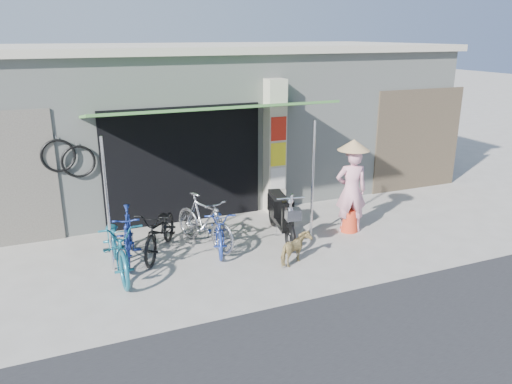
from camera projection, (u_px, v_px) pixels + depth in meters
name	position (u px, v px, depth m)	size (l,w,h in m)	color
ground	(287.00, 258.00, 9.14)	(80.00, 80.00, 0.00)	#A8A197
bicycle_shop	(203.00, 117.00, 13.05)	(12.30, 5.30, 3.66)	#A6ACA4
shop_pillar	(274.00, 147.00, 11.14)	(0.42, 0.44, 3.00)	beige
awning	(209.00, 111.00, 9.47)	(4.60, 1.88, 2.72)	#386C30
neighbour_right	(418.00, 140.00, 12.86)	(2.60, 0.06, 2.60)	brown
bike_teal	(118.00, 245.00, 8.42)	(0.68, 1.96, 1.03)	#1B657A
bike_blue	(128.00, 235.00, 8.90)	(0.46, 1.61, 0.97)	navy
bike_black	(160.00, 230.00, 9.19)	(0.61, 1.75, 0.92)	black
bike_silver	(204.00, 221.00, 9.47)	(0.49, 1.72, 1.04)	#98989C
bike_navy	(219.00, 228.00, 9.43)	(0.56, 1.60, 0.84)	#203996
street_dog	(295.00, 249.00, 8.81)	(0.31, 0.67, 0.57)	tan
moped	(281.00, 214.00, 9.93)	(0.64, 1.87, 1.07)	black
nun	(351.00, 187.00, 10.11)	(0.74, 0.64, 1.94)	pink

